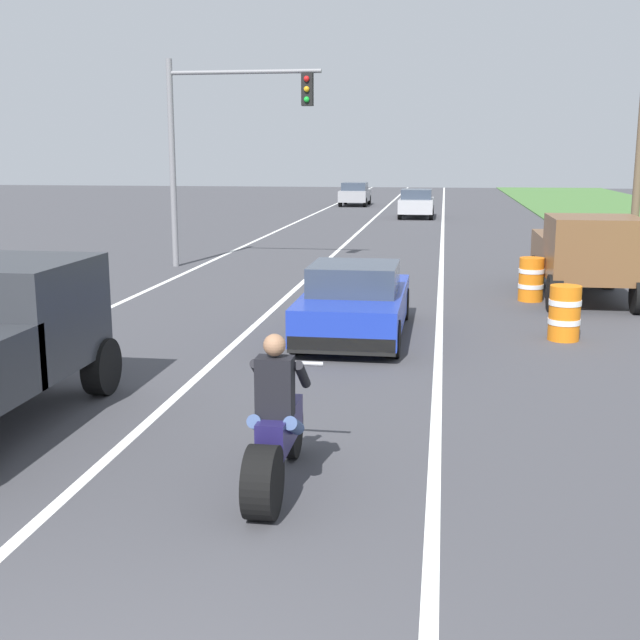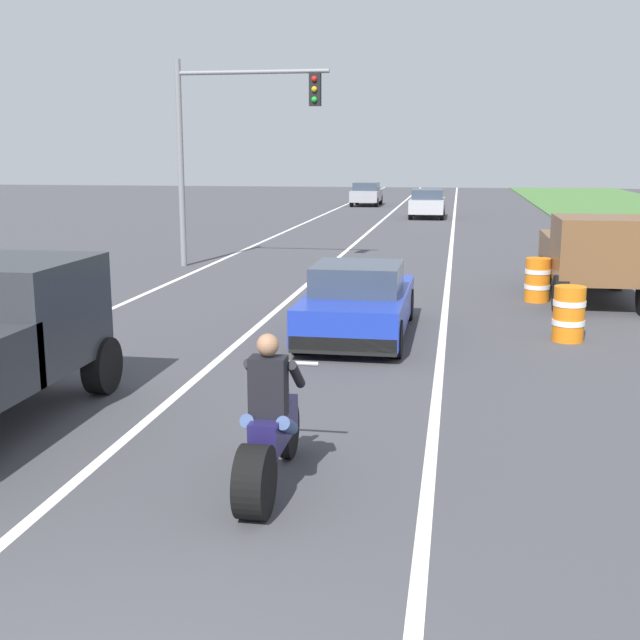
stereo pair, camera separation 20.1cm
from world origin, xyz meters
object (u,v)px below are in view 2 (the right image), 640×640
Objects in this scene: traffic_light_mast_near at (225,130)px; distant_car_far_ahead at (427,203)px; construction_barrel_nearest at (569,314)px; pickup_truck_right_shoulder_brown at (592,252)px; distant_car_further_ahead at (366,194)px; construction_barrel_mid at (538,280)px; motorcycle_with_rider at (269,435)px; sports_car_blue at (358,303)px.

distant_car_far_ahead is (5.12, 20.13, -3.22)m from traffic_light_mast_near.
traffic_light_mast_near is 6.00× the size of construction_barrel_nearest.
distant_car_further_ahead is at bearing 104.93° from pickup_truck_right_shoulder_brown.
construction_barrel_mid is 0.25× the size of distant_car_far_ahead.
pickup_truck_right_shoulder_brown is at bearing 67.86° from motorcycle_with_rider.
pickup_truck_right_shoulder_brown is (4.84, 4.73, 0.48)m from sports_car_blue.
motorcycle_with_rider is at bearing -112.14° from pickup_truck_right_shoulder_brown.
traffic_light_mast_near is at bearing 107.38° from motorcycle_with_rider.
sports_car_blue is 5.58m from construction_barrel_mid.
motorcycle_with_rider is at bearing -72.62° from traffic_light_mast_near.
distant_car_far_ahead is at bearing 89.76° from motorcycle_with_rider.
traffic_light_mast_near is at bearing -104.27° from distant_car_far_ahead.
sports_car_blue is at bearing -135.64° from pickup_truck_right_shoulder_brown.
distant_car_further_ahead is at bearing 113.93° from distant_car_far_ahead.
sports_car_blue is at bearing -60.21° from traffic_light_mast_near.
motorcycle_with_rider is 0.46× the size of pickup_truck_right_shoulder_brown.
construction_barrel_nearest is 4.03m from construction_barrel_mid.
distant_car_far_ahead is (-3.46, 24.57, 0.27)m from construction_barrel_mid.
sports_car_blue is 1.08× the size of distant_car_further_ahead.
distant_car_further_ahead reaches higher than construction_barrel_nearest.
construction_barrel_mid is at bearing -27.35° from traffic_light_mast_near.
traffic_light_mast_near is at bearing 119.79° from sports_car_blue.
sports_car_blue is 10.57m from traffic_light_mast_near.
distant_car_further_ahead reaches higher than sports_car_blue.
motorcycle_with_rider reaches higher than construction_barrel_mid.
sports_car_blue is 28.83m from distant_car_far_ahead.
motorcycle_with_rider is 12.00m from construction_barrel_mid.
pickup_truck_right_shoulder_brown is at bearing -78.96° from distant_car_far_ahead.
construction_barrel_nearest is at bearing -82.73° from distant_car_far_ahead.
pickup_truck_right_shoulder_brown is 1.45m from construction_barrel_mid.
distant_car_far_ahead is (-4.70, 24.09, -0.33)m from pickup_truck_right_shoulder_brown.
distant_car_further_ahead is at bearing 95.21° from motorcycle_with_rider.
distant_car_far_ahead is (0.14, 28.83, 0.14)m from sports_car_blue.
construction_barrel_mid is 0.25× the size of distant_car_further_ahead.
construction_barrel_nearest and construction_barrel_mid have the same top height.
sports_car_blue is 6.79m from pickup_truck_right_shoulder_brown.
pickup_truck_right_shoulder_brown is 1.20× the size of distant_car_far_ahead.
construction_barrel_mid is at bearing 49.78° from sports_car_blue.
pickup_truck_right_shoulder_brown reaches higher than motorcycle_with_rider.
distant_car_far_ahead and distant_car_further_ahead have the same top height.
traffic_light_mast_near is 21.01m from distant_car_far_ahead.
motorcycle_with_rider reaches higher than sports_car_blue.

